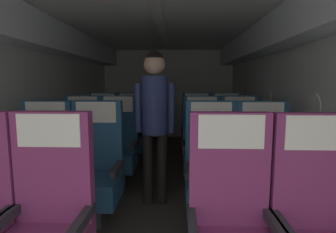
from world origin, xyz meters
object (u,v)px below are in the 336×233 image
at_px(seat_c_right_window, 202,149).
at_px(seat_c_right_aisle, 240,149).
at_px(seat_d_right_aisle, 226,134).
at_px(seat_b_right_window, 211,174).
at_px(seat_a_right_window, 231,232).
at_px(flight_attendant, 155,111).
at_px(seat_b_left_window, 44,173).
at_px(seat_c_left_aisle, 118,148).
at_px(seat_b_right_aisle, 263,175).
at_px(seat_d_left_aisle, 131,134).
at_px(seat_d_right_window, 196,134).
at_px(seat_c_left_window, 82,148).
at_px(seat_a_left_aisle, 47,228).
at_px(seat_d_left_window, 103,134).
at_px(seat_b_left_aisle, 95,173).

bearing_deg(seat_c_right_window, seat_c_right_aisle, 2.73).
relative_size(seat_c_right_window, seat_d_right_aisle, 1.00).
height_order(seat_b_right_window, seat_c_right_window, same).
bearing_deg(seat_a_right_window, flight_attendant, 111.71).
bearing_deg(seat_a_right_window, seat_b_left_window, 148.85).
xyz_separation_m(seat_c_left_aisle, flight_attendant, (0.53, -0.51, 0.55)).
relative_size(seat_b_left_window, flight_attendant, 0.70).
height_order(seat_c_right_aisle, seat_c_right_window, same).
relative_size(seat_c_left_aisle, seat_c_right_window, 1.00).
xyz_separation_m(seat_b_right_aisle, seat_b_right_window, (-0.48, 0.00, 0.00)).
height_order(seat_d_left_aisle, seat_d_right_window, same).
distance_m(seat_c_left_aisle, seat_d_right_window, 1.46).
height_order(seat_c_left_window, seat_d_right_window, same).
height_order(seat_b_right_aisle, seat_c_left_aisle, same).
xyz_separation_m(seat_b_left_window, seat_b_right_aisle, (2.06, 0.01, 0.00)).
relative_size(seat_a_left_aisle, seat_c_right_aisle, 1.00).
relative_size(seat_b_left_window, seat_d_right_aisle, 1.00).
distance_m(seat_b_right_window, flight_attendant, 0.90).
distance_m(seat_c_left_window, seat_d_right_aisle, 2.27).
bearing_deg(seat_d_right_aisle, seat_d_left_aisle, 179.60).
bearing_deg(seat_d_left_aisle, seat_d_left_window, -176.87).
bearing_deg(seat_c_right_window, seat_d_left_aisle, 137.87).
height_order(seat_b_left_window, flight_attendant, flight_attendant).
bearing_deg(seat_d_right_window, seat_d_right_aisle, -0.22).
bearing_deg(seat_a_right_window, seat_d_right_window, 89.95).
distance_m(seat_a_right_window, seat_b_right_window, 0.97).
relative_size(seat_d_right_aisle, seat_d_right_window, 1.00).
distance_m(seat_a_left_aisle, seat_d_right_aisle, 3.28).
height_order(seat_a_right_window, seat_c_left_window, same).
bearing_deg(seat_d_right_window, seat_b_right_window, -89.94).
bearing_deg(seat_c_right_aisle, seat_c_left_window, -179.35).
bearing_deg(seat_d_left_window, seat_d_right_aisle, 0.41).
bearing_deg(seat_d_right_window, seat_b_left_window, -129.18).
height_order(seat_d_left_aisle, flight_attendant, flight_attendant).
bearing_deg(seat_a_left_aisle, seat_b_left_window, 117.49).
height_order(seat_b_right_aisle, seat_d_left_window, same).
distance_m(seat_c_left_aisle, seat_d_left_aisle, 0.99).
bearing_deg(seat_b_right_aisle, seat_b_left_aisle, 179.78).
bearing_deg(seat_c_right_window, seat_b_right_aisle, -62.84).
distance_m(seat_c_left_window, seat_c_right_window, 1.56).
relative_size(seat_b_right_aisle, seat_c_right_window, 1.00).
bearing_deg(seat_c_left_window, seat_d_left_aisle, 64.69).
bearing_deg(seat_b_right_aisle, seat_b_left_window, -179.59).
distance_m(seat_c_right_aisle, seat_d_right_window, 1.07).
distance_m(seat_b_left_window, seat_c_left_aisle, 1.07).
xyz_separation_m(seat_b_right_window, seat_d_right_window, (-0.00, 1.92, 0.00)).
bearing_deg(seat_a_left_aisle, seat_d_right_window, 69.40).
distance_m(seat_b_left_aisle, seat_c_right_aisle, 1.85).
distance_m(seat_b_left_window, seat_c_right_aisle, 2.28).
xyz_separation_m(seat_c_left_aisle, seat_d_right_window, (1.09, 0.98, 0.00)).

